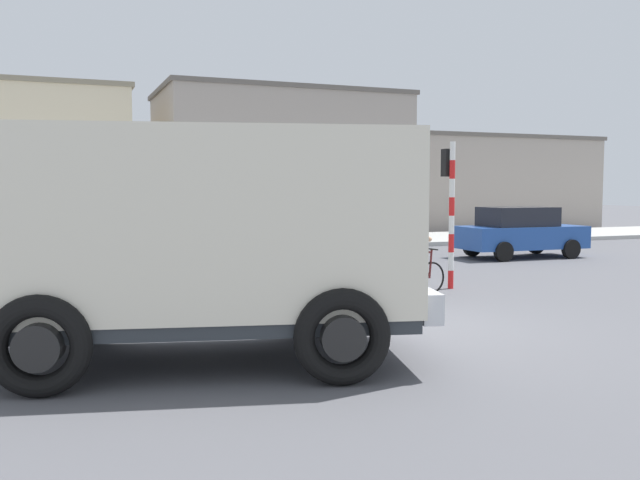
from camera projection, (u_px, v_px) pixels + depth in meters
ground_plane at (403, 324)px, 10.84m from camera, size 120.00×120.00×0.00m
sidewalk_far at (208, 246)px, 24.61m from camera, size 80.00×5.00×0.16m
truck_foreground at (201, 231)px, 8.40m from camera, size 5.84×3.75×2.90m
cyclist at (411, 254)px, 13.54m from camera, size 1.72×0.54×1.72m
traffic_light_pole at (450, 194)px, 14.58m from camera, size 0.24×0.43×3.20m
car_red_near at (30, 247)px, 15.81m from camera, size 4.28×2.55×1.60m
car_white_mid at (520, 232)px, 21.14m from camera, size 4.05×1.97×1.60m
pedestrian_near_kerb at (277, 235)px, 19.26m from camera, size 0.34×0.22×1.62m
building_mid_block at (279, 164)px, 31.54m from camera, size 11.12×6.91×6.60m
building_corner_right at (475, 183)px, 37.70m from camera, size 11.64×7.51×4.96m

